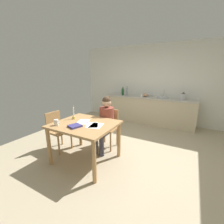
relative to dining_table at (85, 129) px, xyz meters
The scene contains 23 objects.
ground_plane 1.00m from the dining_table, 52.87° to the left, with size 5.20×5.20×0.04m, color tan.
wall_back 3.28m from the dining_table, 82.07° to the left, with size 5.20×0.12×2.60m, color silver.
kitchen_counter 2.87m from the dining_table, 81.08° to the left, with size 2.96×0.64×0.90m.
dining_table is the anchor object (origin of this frame).
chair_at_table 0.76m from the dining_table, 82.86° to the left, with size 0.41×0.41×0.87m.
person_seated 0.59m from the dining_table, 80.65° to the left, with size 0.33×0.60×1.19m.
chair_side_empty 0.85m from the dining_table, behind, with size 0.43×0.43×0.85m.
coffee_mug 0.52m from the dining_table, 139.80° to the right, with size 0.12×0.08×0.11m.
candlestick 0.43m from the dining_table, 162.71° to the left, with size 0.06×0.06×0.25m.
book_magazine 0.26m from the dining_table, 97.83° to the right, with size 0.18×0.20×0.03m, color navy.
paper_letter 0.20m from the dining_table, ahead, with size 0.21×0.30×0.00m, color white.
paper_bill 0.16m from the dining_table, 145.41° to the left, with size 0.21×0.30×0.00m, color white.
paper_envelope 0.28m from the dining_table, ahead, with size 0.21×0.30×0.00m, color white.
sink_unit 2.98m from the dining_table, 72.69° to the left, with size 0.36×0.36×0.24m.
bottle_oil 2.97m from the dining_table, 101.33° to the left, with size 0.07×0.07×0.25m.
bottle_vinegar 2.80m from the dining_table, 99.78° to the left, with size 0.06×0.06×0.29m.
bottle_wine_red 2.87m from the dining_table, 97.01° to the left, with size 0.07×0.07×0.32m.
mixing_bowl 2.89m from the dining_table, 84.06° to the left, with size 0.23×0.23×0.10m, color tan.
stovetop_kettle 3.20m from the dining_table, 62.57° to the left, with size 0.18×0.18×0.22m.
wine_glass_near_sink 3.04m from the dining_table, 80.42° to the left, with size 0.07×0.07×0.15m.
wine_glass_by_kettle 3.02m from the dining_table, 82.35° to the left, with size 0.07×0.07×0.15m.
wine_glass_back_left 3.01m from the dining_table, 84.18° to the left, with size 0.07×0.07×0.15m.
teacup_on_counter 2.70m from the dining_table, 84.77° to the left, with size 0.11×0.07×0.09m.
Camera 1 is at (1.25, -2.62, 1.69)m, focal length 23.60 mm.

